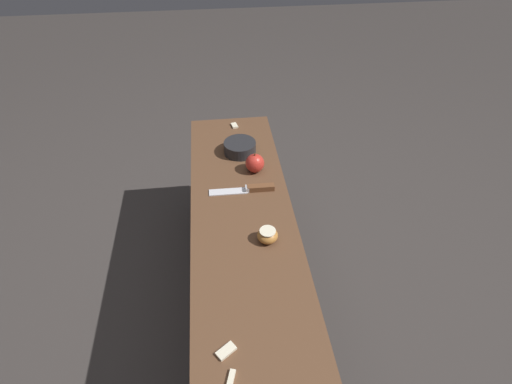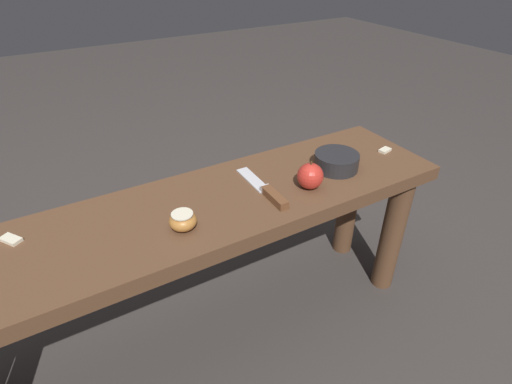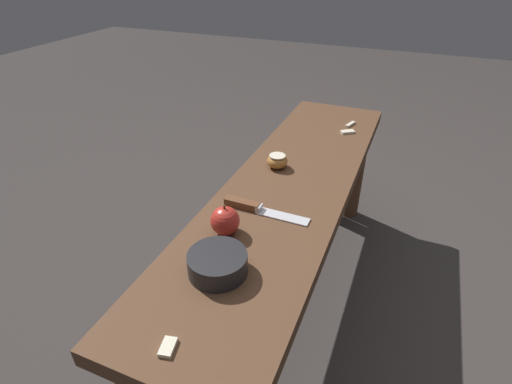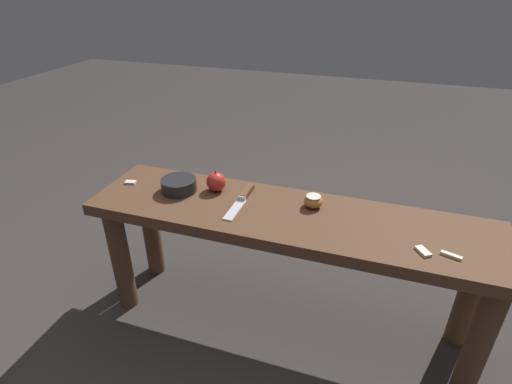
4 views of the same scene
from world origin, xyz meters
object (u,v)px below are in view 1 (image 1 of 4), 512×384
(bowl, at_px, (240,147))
(apple_cut, at_px, (268,235))
(knife, at_px, (251,189))
(apple_whole, at_px, (255,163))
(wooden_bench, at_px, (245,247))

(bowl, bearing_deg, apple_cut, 4.92)
(knife, height_order, apple_cut, apple_cut)
(apple_cut, bearing_deg, apple_whole, 179.47)
(wooden_bench, relative_size, apple_cut, 21.44)
(apple_whole, relative_size, apple_cut, 1.24)
(wooden_bench, bearing_deg, bowl, 176.70)
(apple_whole, bearing_deg, knife, -12.70)
(knife, bearing_deg, apple_whole, -101.80)
(knife, xyz_separation_m, apple_cut, (0.23, 0.02, 0.01))
(apple_cut, bearing_deg, bowl, -175.08)
(knife, xyz_separation_m, bowl, (-0.23, -0.02, 0.01))
(knife, bearing_deg, wooden_bench, 76.94)
(wooden_bench, relative_size, bowl, 10.79)
(wooden_bench, distance_m, knife, 0.20)
(wooden_bench, bearing_deg, knife, 166.03)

